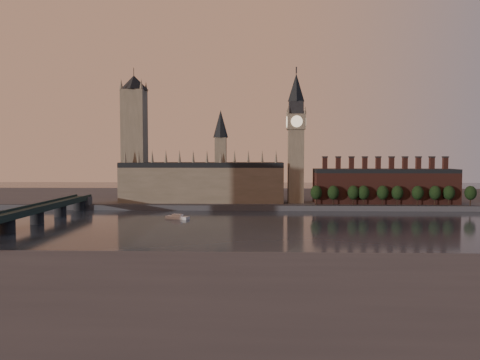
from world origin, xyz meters
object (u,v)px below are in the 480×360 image
(victoria_tower, at_px, (134,134))
(river_boat, at_px, (177,217))
(big_ben, at_px, (296,136))
(westminster_bridge, at_px, (21,216))

(victoria_tower, xyz_separation_m, river_boat, (46.84, -73.02, -57.86))
(big_ben, bearing_deg, victoria_tower, 177.80)
(victoria_tower, relative_size, big_ben, 1.01)
(big_ben, bearing_deg, river_boat, -140.72)
(big_ben, relative_size, river_boat, 6.48)
(victoria_tower, height_order, westminster_bridge, victoria_tower)
(river_boat, bearing_deg, big_ben, 63.07)
(westminster_bridge, bearing_deg, big_ben, 34.33)
(big_ben, height_order, westminster_bridge, big_ben)
(victoria_tower, height_order, river_boat, victoria_tower)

